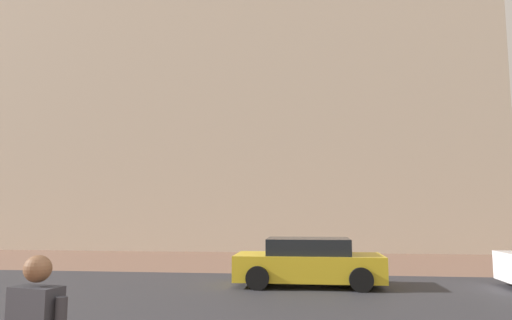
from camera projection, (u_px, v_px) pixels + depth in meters
name	position (u px, v px, depth m)	size (l,w,h in m)	color
ground_plane	(269.00, 290.00, 12.25)	(120.00, 120.00, 0.00)	brown
street_asphalt_strip	(266.00, 297.00, 11.19)	(120.00, 8.54, 0.00)	#2D2D33
landmark_building	(246.00, 88.00, 31.30)	(29.53, 12.73, 36.89)	beige
car_yellow	(308.00, 263.00, 13.00)	(4.16, 1.98, 1.34)	gold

